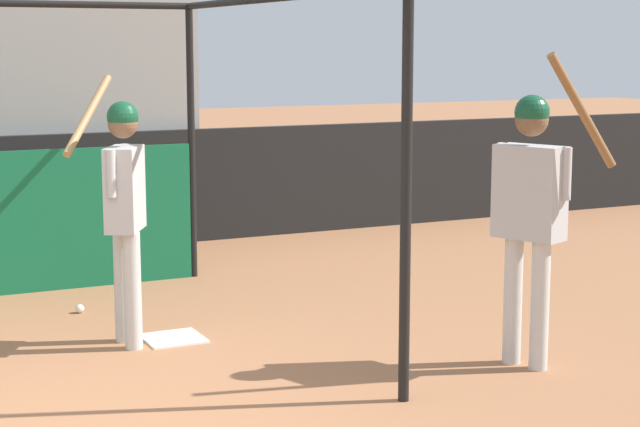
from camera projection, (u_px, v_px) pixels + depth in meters
The scene contains 5 objects.
batting_cage at pixel (11, 175), 8.86m from camera, with size 3.71×4.17×2.63m.
home_plate at pixel (174, 338), 8.23m from camera, with size 0.44×0.44×0.02m.
player_batter at pixel (124, 198), 7.91m from camera, with size 0.63×0.96×2.01m.
player_waiting at pixel (531, 201), 7.36m from camera, with size 0.61×0.70×2.20m.
baseball at pixel (80, 309), 9.03m from camera, with size 0.07×0.07×0.07m.
Camera 1 is at (-1.06, -5.74, 2.25)m, focal length 60.00 mm.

